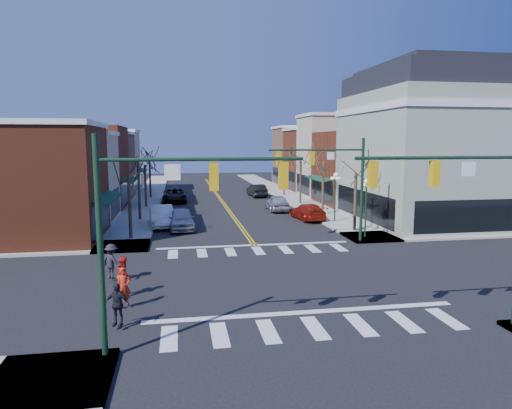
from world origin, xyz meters
name	(u,v)px	position (x,y,z in m)	size (l,w,h in m)	color
ground	(279,279)	(0.00, 0.00, 0.00)	(160.00, 160.00, 0.00)	black
sidewalk_left	(137,218)	(-8.75, 20.00, 0.07)	(3.50, 70.00, 0.15)	#9E9B93
sidewalk_right	(323,213)	(8.75, 20.00, 0.07)	(3.50, 70.00, 0.15)	#9E9B93
bldg_left_brick_a	(24,185)	(-15.50, 11.75, 4.00)	(10.00, 8.50, 8.00)	maroon
bldg_left_stucco_a	(54,179)	(-15.50, 19.50, 3.75)	(10.00, 7.00, 7.50)	#BBB39A
bldg_left_brick_b	(75,168)	(-15.50, 27.50, 4.25)	(10.00, 9.00, 8.50)	maroon
bldg_left_tan	(90,167)	(-15.50, 35.75, 3.90)	(10.00, 7.50, 7.80)	#90654F
bldg_left_stucco_b	(100,162)	(-15.50, 43.50, 4.10)	(10.00, 8.00, 8.20)	#BBB39A
bldg_right_brick_a	(366,168)	(15.50, 25.75, 4.00)	(10.00, 8.50, 8.00)	maroon
bldg_right_stucco	(342,157)	(15.50, 33.50, 5.00)	(10.00, 7.00, 10.00)	#BBB39A
bldg_right_brick_b	(323,160)	(15.50, 41.00, 4.25)	(10.00, 8.00, 8.50)	maroon
bldg_right_tan	(308,157)	(15.50, 49.00, 4.50)	(10.00, 8.00, 9.00)	#90654F
victorian_corner	(431,145)	(16.50, 14.50, 6.66)	(12.25, 14.25, 13.30)	#98A28D
traffic_mast_near_left	(160,213)	(-5.55, -7.40, 4.71)	(6.60, 0.28, 7.20)	#14331E
traffic_mast_near_right	(477,205)	(5.55, -7.40, 4.71)	(6.60, 0.28, 7.20)	#14331E
traffic_mast_far_right	(336,175)	(5.55, 7.40, 4.71)	(6.60, 0.28, 7.20)	#14331E
lamppost_corner	(366,198)	(8.20, 8.50, 2.96)	(0.36, 0.36, 4.33)	#14331E
lamppost_midblock	(335,189)	(8.20, 15.00, 2.96)	(0.36, 0.36, 4.33)	#14331E
tree_left_a	(130,207)	(-8.40, 11.00, 2.38)	(0.24, 0.24, 4.76)	#382B21
tree_left_b	(139,192)	(-8.40, 19.00, 2.52)	(0.24, 0.24, 5.04)	#382B21
tree_left_c	(146,186)	(-8.40, 27.00, 2.27)	(0.24, 0.24, 4.55)	#382B21
tree_left_d	(150,179)	(-8.40, 35.00, 2.45)	(0.24, 0.24, 4.90)	#382B21
tree_right_a	(355,202)	(8.40, 11.00, 2.31)	(0.24, 0.24, 4.62)	#382B21
tree_right_b	(323,188)	(8.40, 19.00, 2.59)	(0.24, 0.24, 5.18)	#382B21
tree_right_c	(300,183)	(8.40, 27.00, 2.42)	(0.24, 0.24, 4.83)	#382B21
tree_right_d	(284,177)	(8.40, 35.00, 2.48)	(0.24, 0.24, 4.97)	#382B21
car_left_near	(181,219)	(-4.80, 14.32, 0.83)	(1.97, 4.89, 1.67)	#AEADB2
car_left_mid	(162,216)	(-6.40, 15.87, 0.85)	(1.81, 5.19, 1.71)	white
car_left_far	(175,195)	(-5.44, 31.01, 0.81)	(2.68, 5.80, 1.61)	black
car_right_near	(308,212)	(6.40, 17.04, 0.72)	(2.03, 5.00, 1.45)	maroon
car_right_mid	(277,203)	(4.80, 22.65, 0.82)	(1.93, 4.80, 1.64)	#B9B9BE
car_right_far	(257,190)	(4.80, 34.76, 0.79)	(1.67, 4.80, 1.58)	black
pedestrian_red_a	(124,286)	(-7.30, -2.90, 0.96)	(0.59, 0.39, 1.61)	red
pedestrian_red_b	(124,275)	(-7.47, -1.32, 0.99)	(0.82, 0.64, 1.68)	red
pedestrian_dark_a	(117,304)	(-7.30, -5.05, 0.97)	(0.96, 0.40, 1.63)	black
pedestrian_dark_b	(112,261)	(-8.33, 1.03, 1.03)	(1.14, 0.66, 1.77)	black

